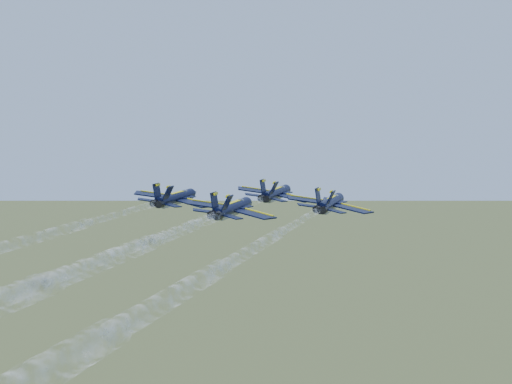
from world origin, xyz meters
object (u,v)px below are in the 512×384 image
(jet_left, at_px, (176,198))
(jet_slot, at_px, (233,208))
(jet_right, at_px, (331,203))
(jet_lead, at_px, (277,193))

(jet_left, distance_m, jet_slot, 15.51)
(jet_left, relative_size, jet_right, 1.00)
(jet_right, bearing_deg, jet_slot, -140.08)
(jet_left, bearing_deg, jet_lead, 41.27)
(jet_right, xyz_separation_m, jet_slot, (-10.86, -10.10, 0.00))
(jet_lead, relative_size, jet_left, 1.00)
(jet_lead, relative_size, jet_right, 1.00)
(jet_lead, distance_m, jet_slot, 20.71)
(jet_lead, distance_m, jet_left, 16.77)
(jet_lead, xyz_separation_m, jet_slot, (0.63, -20.70, 0.00))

